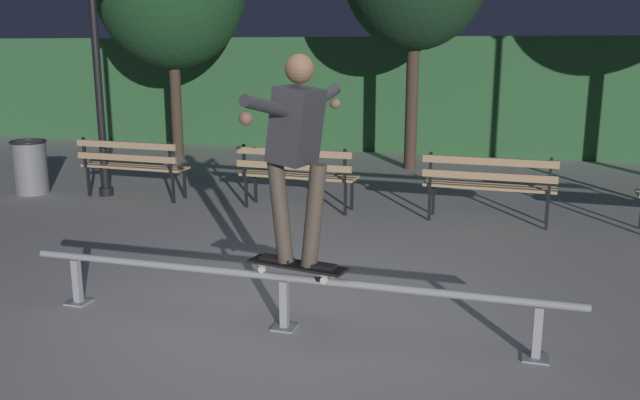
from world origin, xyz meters
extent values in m
plane|color=#ADAAA8|center=(0.00, 0.00, 0.00)|extent=(90.00, 90.00, 0.00)
cube|color=#2D5B33|center=(0.00, 9.56, 1.18)|extent=(24.00, 1.20, 2.37)
cylinder|color=gray|center=(0.00, -0.09, 0.41)|extent=(4.39, 0.06, 0.06)
cube|color=gray|center=(-1.86, -0.09, 0.19)|extent=(0.06, 0.06, 0.38)
cube|color=gray|center=(-1.86, -0.09, 0.01)|extent=(0.18, 0.18, 0.01)
cube|color=gray|center=(0.00, -0.09, 0.19)|extent=(0.06, 0.06, 0.38)
cube|color=gray|center=(0.00, -0.09, 0.01)|extent=(0.18, 0.18, 0.01)
cube|color=gray|center=(1.86, -0.09, 0.19)|extent=(0.06, 0.06, 0.38)
cube|color=gray|center=(1.86, -0.09, 0.01)|extent=(0.18, 0.18, 0.01)
cube|color=black|center=(0.11, -0.09, 0.52)|extent=(0.80, 0.34, 0.02)
cube|color=black|center=(0.11, -0.09, 0.53)|extent=(0.79, 0.32, 0.00)
cube|color=#9E9EA3|center=(0.37, -0.14, 0.51)|extent=(0.08, 0.18, 0.02)
cube|color=#9E9EA3|center=(-0.15, -0.04, 0.51)|extent=(0.08, 0.18, 0.02)
cylinder|color=beige|center=(0.36, -0.22, 0.47)|extent=(0.06, 0.04, 0.05)
cylinder|color=beige|center=(0.38, -0.06, 0.47)|extent=(0.06, 0.04, 0.05)
cylinder|color=beige|center=(-0.17, -0.12, 0.47)|extent=(0.06, 0.04, 0.05)
cylinder|color=beige|center=(-0.14, 0.03, 0.47)|extent=(0.06, 0.04, 0.05)
cube|color=black|center=(0.29, -0.12, 0.55)|extent=(0.27, 0.14, 0.03)
cube|color=black|center=(-0.07, -0.06, 0.55)|extent=(0.27, 0.14, 0.03)
cylinder|color=#473D33|center=(0.25, -0.12, 0.92)|extent=(0.22, 0.16, 0.79)
cylinder|color=#473D33|center=(-0.03, -0.07, 0.92)|extent=(0.22, 0.16, 0.79)
cube|color=#2D2D33|center=(0.11, -0.09, 1.58)|extent=(0.39, 0.41, 0.57)
cylinder|color=#2D2D33|center=(0.04, -0.47, 1.74)|extent=(0.19, 0.61, 0.21)
cylinder|color=#2D2D33|center=(0.18, 0.28, 1.74)|extent=(0.19, 0.61, 0.21)
sphere|color=brown|center=(-0.01, -0.74, 1.69)|extent=(0.09, 0.09, 0.09)
sphere|color=brown|center=(0.23, 0.56, 1.69)|extent=(0.09, 0.09, 0.09)
sphere|color=brown|center=(0.14, -0.10, 1.98)|extent=(0.21, 0.21, 0.21)
cube|color=black|center=(-2.90, 3.83, 0.22)|extent=(0.04, 0.04, 0.44)
cube|color=black|center=(-2.91, 3.51, 0.22)|extent=(0.04, 0.04, 0.44)
cube|color=black|center=(-2.91, 3.47, 0.66)|extent=(0.04, 0.04, 0.44)
cube|color=black|center=(-4.31, 3.87, 0.22)|extent=(0.04, 0.04, 0.44)
cube|color=black|center=(-4.32, 3.55, 0.22)|extent=(0.04, 0.04, 0.44)
cube|color=black|center=(-4.32, 3.51, 0.66)|extent=(0.04, 0.04, 0.44)
cube|color=#A38460|center=(-3.61, 3.83, 0.46)|extent=(1.60, 0.14, 0.04)
cube|color=#A38460|center=(-3.61, 3.69, 0.46)|extent=(1.60, 0.14, 0.04)
cube|color=#A38460|center=(-3.62, 3.55, 0.46)|extent=(1.60, 0.14, 0.04)
cube|color=#A38460|center=(-3.62, 3.48, 0.62)|extent=(1.60, 0.09, 0.09)
cube|color=#A38460|center=(-3.62, 3.48, 0.80)|extent=(1.60, 0.09, 0.09)
cube|color=black|center=(-0.41, 3.83, 0.22)|extent=(0.04, 0.04, 0.44)
cube|color=black|center=(-0.42, 3.51, 0.22)|extent=(0.04, 0.04, 0.44)
cube|color=black|center=(-0.42, 3.47, 0.66)|extent=(0.04, 0.04, 0.44)
cube|color=black|center=(-1.82, 3.87, 0.22)|extent=(0.04, 0.04, 0.44)
cube|color=black|center=(-1.83, 3.55, 0.22)|extent=(0.04, 0.04, 0.44)
cube|color=black|center=(-1.83, 3.51, 0.66)|extent=(0.04, 0.04, 0.44)
cube|color=#A38460|center=(-1.12, 3.83, 0.46)|extent=(1.60, 0.14, 0.04)
cube|color=#A38460|center=(-1.12, 3.69, 0.46)|extent=(1.60, 0.14, 0.04)
cube|color=#A38460|center=(-1.12, 3.55, 0.46)|extent=(1.60, 0.14, 0.04)
cube|color=#A38460|center=(-1.13, 3.48, 0.62)|extent=(1.60, 0.09, 0.09)
cube|color=#A38460|center=(-1.13, 3.48, 0.80)|extent=(1.60, 0.09, 0.09)
cube|color=black|center=(2.08, 3.83, 0.22)|extent=(0.04, 0.04, 0.44)
cube|color=black|center=(2.07, 3.51, 0.22)|extent=(0.04, 0.04, 0.44)
cube|color=black|center=(2.07, 3.47, 0.66)|extent=(0.04, 0.04, 0.44)
cube|color=black|center=(0.67, 3.87, 0.22)|extent=(0.04, 0.04, 0.44)
cube|color=black|center=(0.66, 3.55, 0.22)|extent=(0.04, 0.04, 0.44)
cube|color=black|center=(0.66, 3.51, 0.66)|extent=(0.04, 0.04, 0.44)
cube|color=#A38460|center=(1.38, 3.83, 0.46)|extent=(1.60, 0.14, 0.04)
cube|color=#A38460|center=(1.37, 3.69, 0.46)|extent=(1.60, 0.14, 0.04)
cube|color=#A38460|center=(1.37, 3.55, 0.46)|extent=(1.60, 0.14, 0.04)
cube|color=#A38460|center=(1.36, 3.48, 0.62)|extent=(1.60, 0.09, 0.09)
cube|color=#A38460|center=(1.36, 3.48, 0.80)|extent=(1.60, 0.09, 0.09)
cylinder|color=#3D2D23|center=(-4.89, 7.35, 1.05)|extent=(0.22, 0.22, 2.10)
cylinder|color=#3D2D23|center=(-0.14, 7.20, 1.20)|extent=(0.22, 0.22, 2.40)
cylinder|color=black|center=(-4.11, 3.68, 1.80)|extent=(0.11, 0.11, 3.60)
cylinder|color=black|center=(-4.11, 3.68, 0.06)|extent=(0.20, 0.20, 0.12)
cylinder|color=slate|center=(-5.27, 3.50, 0.39)|extent=(0.48, 0.48, 0.78)
torus|color=black|center=(-5.27, 3.50, 0.78)|extent=(0.52, 0.52, 0.04)
camera|label=1|loc=(1.61, -4.61, 2.12)|focal=37.10mm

